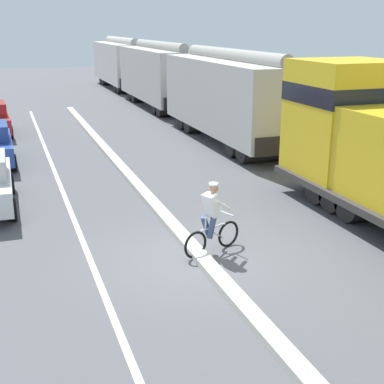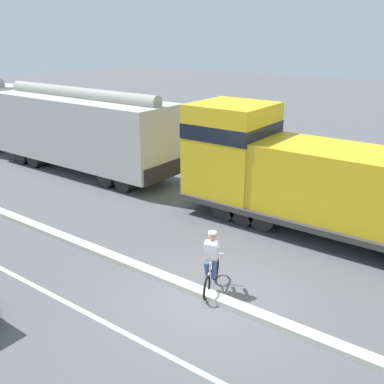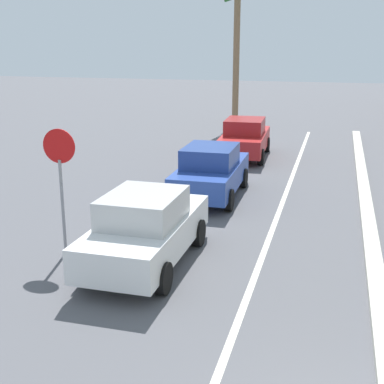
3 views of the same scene
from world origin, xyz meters
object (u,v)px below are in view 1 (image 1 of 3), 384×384
object	(u,v)px
hopper_car_middle	(160,75)
cyclist	(212,220)
hopper_car_trailing	(121,63)
hopper_car_lead	(231,97)

from	to	relation	value
hopper_car_middle	cyclist	bearing A→B (deg)	-103.15
hopper_car_middle	cyclist	xyz separation A→B (m)	(-5.36, -22.91, -1.26)
hopper_car_middle	hopper_car_trailing	distance (m)	11.60
hopper_car_lead	cyclist	size ratio (longest dim) A/B	6.18
hopper_car_middle	hopper_car_trailing	xyz separation A→B (m)	(0.00, 11.60, 0.00)
hopper_car_lead	hopper_car_trailing	bearing A→B (deg)	90.00
hopper_car_lead	hopper_car_trailing	size ratio (longest dim) A/B	1.00
hopper_car_lead	cyclist	distance (m)	12.58
hopper_car_lead	hopper_car_trailing	xyz separation A→B (m)	(0.00, 23.20, 0.00)
hopper_car_middle	hopper_car_trailing	size ratio (longest dim) A/B	1.00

